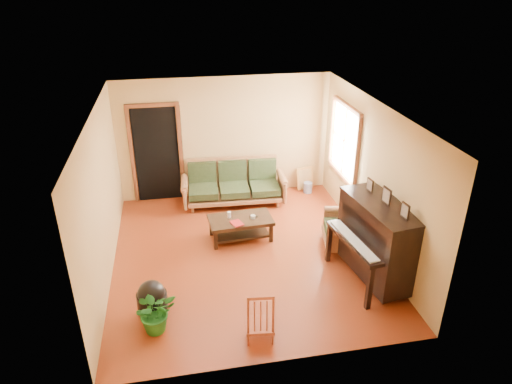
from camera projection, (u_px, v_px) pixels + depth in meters
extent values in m
plane|color=#65200D|center=(245.00, 254.00, 8.05)|extent=(5.00, 5.00, 0.00)
cube|color=black|center=(157.00, 155.00, 9.54)|extent=(1.08, 0.16, 2.05)
cube|color=white|center=(345.00, 141.00, 8.90)|extent=(0.12, 1.36, 1.46)
cube|color=brown|center=(234.00, 184.00, 9.60)|extent=(2.18, 1.00, 0.92)
cube|color=black|center=(241.00, 228.00, 8.43)|extent=(1.19, 0.70, 0.42)
cube|color=brown|center=(345.00, 225.00, 8.12)|extent=(0.98, 1.02, 0.86)
cube|color=black|center=(377.00, 242.00, 7.16)|extent=(1.09, 1.62, 1.34)
cylinder|color=black|center=(152.00, 302.00, 6.56)|extent=(0.50, 0.50, 0.42)
cube|color=maroon|center=(260.00, 313.00, 6.07)|extent=(0.42, 0.45, 0.81)
cube|color=#BE853F|center=(305.00, 178.00, 10.31)|extent=(0.42, 0.19, 0.54)
cylinder|color=#324A97|center=(308.00, 188.00, 10.21)|extent=(0.21, 0.21, 0.24)
imported|color=#1D611B|center=(155.00, 311.00, 6.22)|extent=(0.71, 0.66, 0.63)
imported|color=maroon|center=(232.00, 225.00, 8.11)|extent=(0.25, 0.29, 0.02)
cylinder|color=white|center=(229.00, 215.00, 8.35)|extent=(0.08, 0.08, 0.12)
cylinder|color=silver|center=(253.00, 217.00, 8.33)|extent=(0.11, 0.11, 0.06)
cube|color=black|center=(254.00, 216.00, 8.40)|extent=(0.16, 0.10, 0.02)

